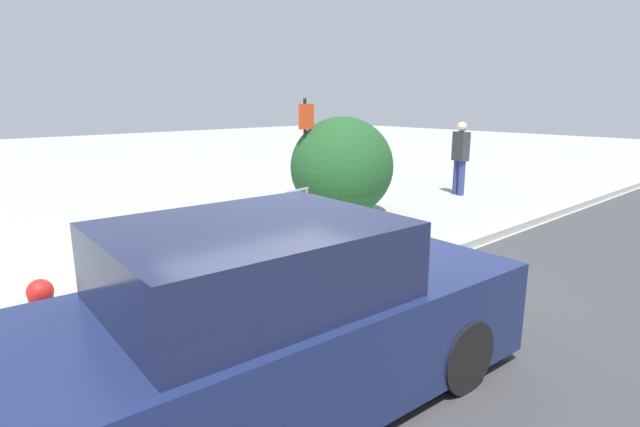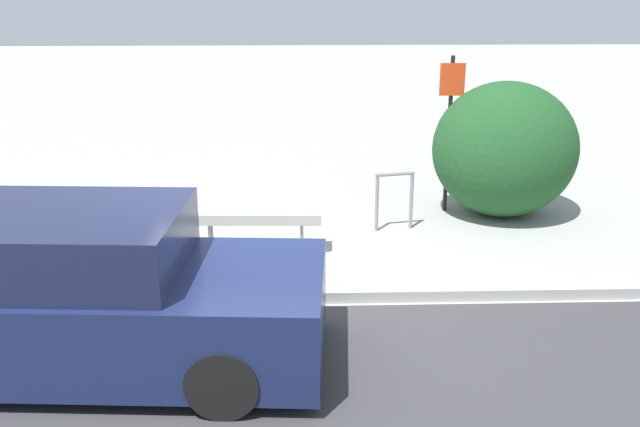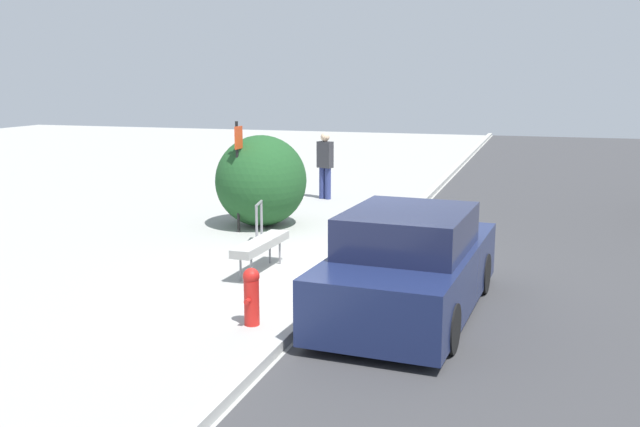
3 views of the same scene
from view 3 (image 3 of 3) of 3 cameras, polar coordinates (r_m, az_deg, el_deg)
ground_plane at (r=11.50m, az=2.20°, el=-5.20°), size 60.00×60.00×0.00m
curb at (r=11.48m, az=2.20°, el=-4.89°), size 60.00×0.20×0.13m
bench at (r=11.78m, az=-4.76°, el=-2.47°), size 1.67×0.40×0.55m
bike_rack at (r=13.75m, az=-4.90°, el=-0.41°), size 0.55×0.16×0.83m
sign_post at (r=14.73m, az=-6.58°, el=3.78°), size 0.36×0.08×2.30m
fire_hydrant at (r=9.33m, az=-5.50°, el=-6.48°), size 0.36×0.22×0.77m
shrub_hedge at (r=15.43m, az=-4.73°, el=2.63°), size 2.08×1.95×1.96m
pedestrian at (r=18.80m, az=0.41°, el=4.02°), size 0.33×0.45×1.76m
parked_car_near at (r=9.74m, az=7.19°, el=-4.22°), size 4.20×1.97×1.46m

